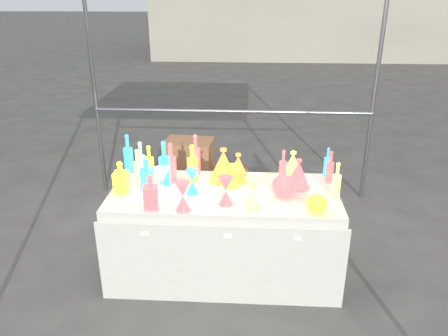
# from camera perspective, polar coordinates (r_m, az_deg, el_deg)

# --- Properties ---
(ground) EXTENTS (80.00, 80.00, 0.00)m
(ground) POSITION_cam_1_polar(r_m,az_deg,el_deg) (3.85, 0.00, -13.15)
(ground) COLOR #615E59
(ground) RESTS_ON ground
(display_table) EXTENTS (1.84, 0.83, 0.75)m
(display_table) POSITION_cam_1_polar(r_m,az_deg,el_deg) (3.64, -0.01, -8.46)
(display_table) COLOR silver
(display_table) RESTS_ON ground
(cardboard_box_closed) EXTENTS (0.64, 0.49, 0.44)m
(cardboard_box_closed) POSITION_cam_1_polar(r_m,az_deg,el_deg) (5.65, -4.59, 1.49)
(cardboard_box_closed) COLOR #AE764E
(cardboard_box_closed) RESTS_ON ground
(cardboard_box_flat) EXTENTS (0.78, 0.60, 0.06)m
(cardboard_box_flat) POSITION_cam_1_polar(r_m,az_deg,el_deg) (5.47, -0.30, -1.28)
(cardboard_box_flat) COLOR #AE764E
(cardboard_box_flat) RESTS_ON ground
(bottle_0) EXTENTS (0.10, 0.10, 0.29)m
(bottle_0) POSITION_cam_1_polar(r_m,az_deg,el_deg) (3.70, -9.73, 0.80)
(bottle_0) COLOR #C34A12
(bottle_0) RESTS_ON display_table
(bottle_1) EXTENTS (0.08, 0.08, 0.34)m
(bottle_1) POSITION_cam_1_polar(r_m,az_deg,el_deg) (3.85, -12.42, 1.89)
(bottle_1) COLOR #198C2E
(bottle_1) RESTS_ON display_table
(bottle_2) EXTENTS (0.10, 0.10, 0.36)m
(bottle_2) POSITION_cam_1_polar(r_m,az_deg,el_deg) (3.73, -3.73, 1.79)
(bottle_2) COLOR orange
(bottle_2) RESTS_ON display_table
(bottle_3) EXTENTS (0.11, 0.11, 0.34)m
(bottle_3) POSITION_cam_1_polar(r_m,az_deg,el_deg) (3.59, -6.95, 0.72)
(bottle_3) COLOR #211BA2
(bottle_3) RESTS_ON display_table
(bottle_4) EXTENTS (0.09, 0.09, 0.30)m
(bottle_4) POSITION_cam_1_polar(r_m,az_deg,el_deg) (3.60, -11.18, 0.15)
(bottle_4) COLOR #146682
(bottle_4) RESTS_ON display_table
(bottle_5) EXTENTS (0.09, 0.09, 0.34)m
(bottle_5) POSITION_cam_1_polar(r_m,az_deg,el_deg) (3.67, -10.78, 0.90)
(bottle_5) COLOR #BC2571
(bottle_5) RESTS_ON display_table
(bottle_6) EXTENTS (0.09, 0.09, 0.32)m
(bottle_6) POSITION_cam_1_polar(r_m,az_deg,el_deg) (3.59, -4.16, 0.63)
(bottle_6) COLOR #C34A12
(bottle_6) RESTS_ON display_table
(bottle_7) EXTENTS (0.09, 0.09, 0.38)m
(bottle_7) POSITION_cam_1_polar(r_m,az_deg,el_deg) (3.54, -7.80, 0.63)
(bottle_7) COLOR #198C2E
(bottle_7) RESTS_ON display_table
(decanter_0) EXTENTS (0.11, 0.11, 0.26)m
(decanter_0) POSITION_cam_1_polar(r_m,az_deg,el_deg) (3.49, -13.33, -1.17)
(decanter_0) COLOR #C34A12
(decanter_0) RESTS_ON display_table
(decanter_1) EXTENTS (0.12, 0.12, 0.26)m
(decanter_1) POSITION_cam_1_polar(r_m,az_deg,el_deg) (3.20, -9.53, -3.08)
(decanter_1) COLOR orange
(decanter_1) RESTS_ON display_table
(decanter_2) EXTENTS (0.13, 0.13, 0.26)m
(decanter_2) POSITION_cam_1_polar(r_m,az_deg,el_deg) (3.49, -10.07, -0.86)
(decanter_2) COLOR #198C2E
(decanter_2) RESTS_ON display_table
(hourglass_0) EXTENTS (0.14, 0.14, 0.22)m
(hourglass_0) POSITION_cam_1_polar(r_m,az_deg,el_deg) (3.14, -5.40, -3.72)
(hourglass_0) COLOR orange
(hourglass_0) RESTS_ON display_table
(hourglass_1) EXTENTS (0.14, 0.14, 0.22)m
(hourglass_1) POSITION_cam_1_polar(r_m,az_deg,el_deg) (3.22, 0.25, -3.02)
(hourglass_1) COLOR #211BA2
(hourglass_1) RESTS_ON display_table
(hourglass_2) EXTENTS (0.14, 0.14, 0.25)m
(hourglass_2) POSITION_cam_1_polar(r_m,az_deg,el_deg) (3.14, 3.85, -3.49)
(hourglass_2) COLOR #146682
(hourglass_2) RESTS_ON display_table
(hourglass_3) EXTENTS (0.15, 0.15, 0.24)m
(hourglass_3) POSITION_cam_1_polar(r_m,az_deg,el_deg) (3.35, -8.07, -1.94)
(hourglass_3) COLOR #BC2571
(hourglass_3) RESTS_ON display_table
(hourglass_4) EXTENTS (0.11, 0.11, 0.19)m
(hourglass_4) POSITION_cam_1_polar(r_m,az_deg,el_deg) (3.49, 1.14, -1.10)
(hourglass_4) COLOR #C34A12
(hourglass_4) RESTS_ON display_table
(hourglass_5) EXTENTS (0.11, 0.11, 0.20)m
(hourglass_5) POSITION_cam_1_polar(r_m,az_deg,el_deg) (3.40, -4.17, -1.82)
(hourglass_5) COLOR #198C2E
(hourglass_5) RESTS_ON display_table
(globe_0) EXTENTS (0.16, 0.16, 0.12)m
(globe_0) POSITION_cam_1_polar(r_m,az_deg,el_deg) (3.20, 11.99, -4.68)
(globe_0) COLOR #C34A12
(globe_0) RESTS_ON display_table
(globe_3) EXTENTS (0.24, 0.24, 0.16)m
(globe_3) POSITION_cam_1_polar(r_m,az_deg,el_deg) (3.38, 7.90, -2.50)
(globe_3) COLOR #211BA2
(globe_3) RESTS_ON display_table
(lampshade_0) EXTENTS (0.24, 0.24, 0.24)m
(lampshade_0) POSITION_cam_1_polar(r_m,az_deg,el_deg) (3.61, 1.86, 0.11)
(lampshade_0) COLOR yellow
(lampshade_0) RESTS_ON display_table
(lampshade_1) EXTENTS (0.25, 0.25, 0.29)m
(lampshade_1) POSITION_cam_1_polar(r_m,az_deg,el_deg) (3.59, -0.09, 0.41)
(lampshade_1) COLOR yellow
(lampshade_1) RESTS_ON display_table
(lampshade_2) EXTENTS (0.21, 0.21, 0.24)m
(lampshade_2) POSITION_cam_1_polar(r_m,az_deg,el_deg) (3.54, 9.67, -0.70)
(lampshade_2) COLOR #211BA2
(lampshade_2) RESTS_ON display_table
(lampshade_3) EXTENTS (0.26, 0.26, 0.24)m
(lampshade_3) POSITION_cam_1_polar(r_m,az_deg,el_deg) (3.69, 8.95, 0.36)
(lampshade_3) COLOR #146682
(lampshade_3) RESTS_ON display_table
(bottle_8) EXTENTS (0.07, 0.07, 0.26)m
(bottle_8) POSITION_cam_1_polar(r_m,az_deg,el_deg) (3.80, 13.36, 0.80)
(bottle_8) COLOR #198C2E
(bottle_8) RESTS_ON display_table
(bottle_9) EXTENTS (0.07, 0.07, 0.28)m
(bottle_9) POSITION_cam_1_polar(r_m,az_deg,el_deg) (3.61, 7.72, 0.25)
(bottle_9) COLOR orange
(bottle_9) RESTS_ON display_table
(bottle_10) EXTENTS (0.07, 0.07, 0.28)m
(bottle_10) POSITION_cam_1_polar(r_m,az_deg,el_deg) (3.67, 13.70, 0.15)
(bottle_10) COLOR #211BA2
(bottle_10) RESTS_ON display_table
(bottle_11) EXTENTS (0.08, 0.08, 0.29)m
(bottle_11) POSITION_cam_1_polar(r_m,az_deg,el_deg) (3.41, 14.50, -1.57)
(bottle_11) COLOR #146682
(bottle_11) RESTS_ON display_table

